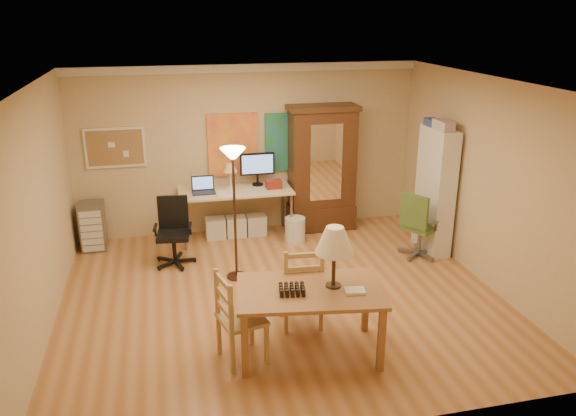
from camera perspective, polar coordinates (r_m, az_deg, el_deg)
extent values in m
plane|color=#A3673A|center=(7.29, -0.64, -9.01)|extent=(5.50, 5.50, 0.00)
cube|color=white|center=(8.87, -4.22, 14.01)|extent=(5.50, 0.08, 0.12)
cube|color=#A2724C|center=(8.98, -17.15, 5.89)|extent=(0.90, 0.04, 0.62)
cube|color=yellow|center=(9.03, -5.62, 6.41)|extent=(0.80, 0.04, 1.00)
cube|color=teal|center=(9.19, -0.01, 6.73)|extent=(0.75, 0.04, 0.95)
cube|color=brown|center=(5.87, 2.23, -8.41)|extent=(1.62, 1.12, 0.04)
cube|color=brown|center=(5.70, -4.40, -13.78)|extent=(0.08, 0.08, 0.71)
cube|color=brown|center=(5.85, 9.46, -13.08)|extent=(0.08, 0.08, 0.71)
cube|color=brown|center=(6.36, -4.44, -10.01)|extent=(0.08, 0.08, 0.71)
cube|color=brown|center=(6.49, 7.88, -9.49)|extent=(0.08, 0.08, 0.71)
cylinder|color=#321E10|center=(5.93, 4.61, -7.82)|extent=(0.16, 0.16, 0.02)
cylinder|color=#321E10|center=(5.85, 4.66, -6.16)|extent=(0.04, 0.04, 0.40)
cone|color=beige|center=(5.72, 4.75, -3.26)|extent=(0.40, 0.40, 0.28)
cube|color=white|center=(5.83, 6.81, -8.36)|extent=(0.22, 0.18, 0.03)
cube|color=black|center=(5.77, 0.42, -8.29)|extent=(0.31, 0.26, 0.08)
cube|color=#AB844E|center=(6.51, 1.32, -7.98)|extent=(0.50, 0.48, 0.04)
cube|color=#AB844E|center=(6.82, 2.72, -8.99)|extent=(0.05, 0.05, 0.46)
cube|color=#AB844E|center=(6.77, -0.68, -9.24)|extent=(0.05, 0.05, 0.46)
cube|color=#AB844E|center=(6.50, 3.38, -10.57)|extent=(0.05, 0.05, 0.46)
cube|color=#AB844E|center=(6.44, -0.21, -10.86)|extent=(0.05, 0.05, 0.46)
cube|color=#AB844E|center=(6.26, 3.47, -6.49)|extent=(0.05, 0.05, 0.53)
cube|color=#AB844E|center=(6.19, -0.21, -6.74)|extent=(0.05, 0.05, 0.53)
cube|color=#AB844E|center=(6.20, 1.64, -6.18)|extent=(0.40, 0.06, 0.05)
cube|color=#AB844E|center=(5.92, -4.72, -11.16)|extent=(0.54, 0.55, 0.04)
cube|color=#AB844E|center=(5.95, -2.18, -13.68)|extent=(0.05, 0.05, 0.45)
cube|color=#AB844E|center=(6.26, -3.73, -11.89)|extent=(0.05, 0.05, 0.45)
cube|color=#AB844E|center=(5.83, -5.65, -14.54)|extent=(0.05, 0.05, 0.45)
cube|color=#AB844E|center=(6.15, -7.03, -12.64)|extent=(0.05, 0.05, 0.45)
cube|color=#AB844E|center=(5.57, -5.83, -10.21)|extent=(0.05, 0.05, 0.52)
cube|color=#AB844E|center=(5.90, -7.24, -8.47)|extent=(0.05, 0.05, 0.52)
cube|color=#AB844E|center=(5.71, -6.58, -8.85)|extent=(0.12, 0.39, 0.05)
cylinder|color=#3E2318|center=(7.82, -5.21, -6.90)|extent=(0.27, 0.27, 0.03)
cylinder|color=#3E2318|center=(7.48, -5.42, -0.97)|extent=(0.04, 0.04, 1.71)
cone|color=#FFE0A5|center=(7.22, -5.64, 5.56)|extent=(0.33, 0.33, 0.14)
cube|color=beige|center=(8.87, -5.38, 1.76)|extent=(1.77, 0.77, 0.03)
cylinder|color=slate|center=(8.63, -10.46, -1.85)|extent=(0.04, 0.04, 0.77)
cylinder|color=slate|center=(8.83, 0.34, -1.00)|extent=(0.04, 0.04, 0.77)
cylinder|color=slate|center=(9.25, -10.68, -0.39)|extent=(0.04, 0.04, 0.77)
cylinder|color=slate|center=(9.44, -0.58, 0.37)|extent=(0.04, 0.04, 0.77)
cube|color=black|center=(8.76, -8.56, 1.57)|extent=(0.35, 0.24, 0.02)
cube|color=black|center=(8.89, -8.69, 2.64)|extent=(0.35, 0.06, 0.23)
cube|color=black|center=(8.98, -3.14, 4.50)|extent=(0.55, 0.04, 0.35)
cone|color=beige|center=(8.87, -5.90, 4.09)|extent=(0.22, 0.22, 0.13)
cube|color=white|center=(8.69, -6.31, 1.48)|extent=(0.28, 0.35, 0.01)
cube|color=maroon|center=(8.89, -1.45, 2.44)|extent=(0.24, 0.18, 0.13)
cube|color=white|center=(9.10, -7.37, -2.04)|extent=(0.31, 0.27, 0.33)
cube|color=white|center=(9.13, -5.30, -1.88)|extent=(0.31, 0.27, 0.33)
cube|color=silver|center=(9.17, -3.25, -1.71)|extent=(0.31, 0.27, 0.33)
cylinder|color=black|center=(8.24, -11.47, -4.12)|extent=(0.06, 0.06, 0.38)
cube|color=black|center=(8.15, -11.57, -2.73)|extent=(0.50, 0.48, 0.07)
cube|color=black|center=(8.25, -11.60, -0.37)|extent=(0.43, 0.09, 0.49)
cube|color=black|center=(8.13, -13.35, -1.93)|extent=(0.07, 0.28, 0.03)
cube|color=black|center=(8.09, -9.91, -1.80)|extent=(0.07, 0.28, 0.03)
cylinder|color=slate|center=(8.58, 13.20, -3.22)|extent=(0.06, 0.06, 0.39)
cube|color=#3F5F2A|center=(8.50, 13.31, -1.84)|extent=(0.62, 0.63, 0.07)
cube|color=#3F5F2A|center=(8.23, 12.68, -0.35)|extent=(0.28, 0.40, 0.50)
cube|color=slate|center=(8.34, 14.84, -1.41)|extent=(0.27, 0.19, 0.03)
cube|color=slate|center=(8.58, 11.97, -0.58)|extent=(0.27, 0.19, 0.03)
cube|color=slate|center=(9.07, -19.21, -1.73)|extent=(0.36, 0.42, 0.73)
cube|color=silver|center=(8.87, -19.33, -2.23)|extent=(0.31, 0.02, 0.62)
cube|color=#3C1910|center=(9.21, 3.45, 3.82)|extent=(1.05, 0.48, 2.00)
cube|color=#3C1910|center=(9.45, 3.35, -0.78)|extent=(1.08, 0.51, 0.40)
cube|color=white|center=(8.94, 3.91, 4.59)|extent=(0.52, 0.01, 1.24)
cube|color=#3C1910|center=(8.99, 3.58, 10.14)|extent=(1.12, 0.53, 0.08)
cube|color=white|center=(8.61, 14.71, 1.69)|extent=(0.28, 0.75, 1.88)
cube|color=#993333|center=(8.63, 14.64, -1.71)|extent=(0.17, 0.38, 0.23)
cube|color=#334C99|center=(8.59, 14.27, 6.00)|extent=(0.17, 0.26, 0.19)
cylinder|color=silver|center=(8.85, 0.72, -2.23)|extent=(0.32, 0.32, 0.40)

